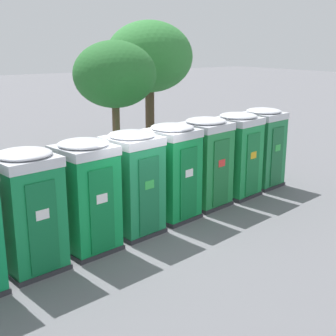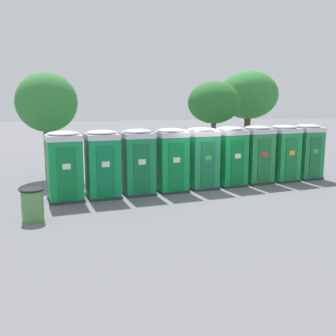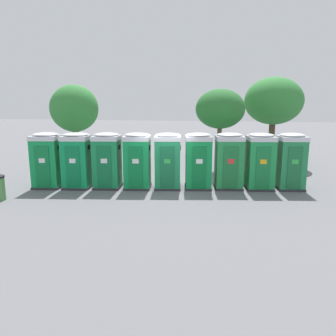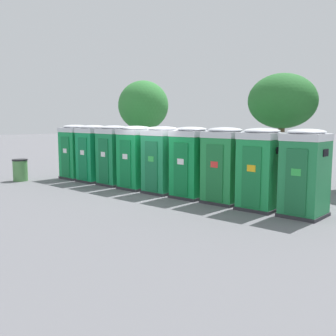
{
  "view_description": "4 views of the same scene",
  "coord_description": "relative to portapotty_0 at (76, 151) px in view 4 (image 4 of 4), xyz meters",
  "views": [
    {
      "loc": [
        -5.48,
        -9.34,
        4.55
      ],
      "look_at": [
        1.21,
        0.26,
        1.39
      ],
      "focal_mm": 50.0,
      "sensor_mm": 36.0,
      "label": 1
    },
    {
      "loc": [
        -4.8,
        -15.36,
        3.56
      ],
      "look_at": [
        -1.47,
        -0.21,
        0.94
      ],
      "focal_mm": 42.0,
      "sensor_mm": 36.0,
      "label": 2
    },
    {
      "loc": [
        2.98,
        -14.3,
        3.81
      ],
      "look_at": [
        0.0,
        0.05,
        0.93
      ],
      "focal_mm": 35.0,
      "sensor_mm": 36.0,
      "label": 3
    },
    {
      "loc": [
        11.75,
        -9.01,
        2.82
      ],
      "look_at": [
        0.26,
        0.09,
        0.98
      ],
      "focal_mm": 42.0,
      "sensor_mm": 36.0,
      "label": 4
    }
  ],
  "objects": [
    {
      "name": "portapotty_3",
      "position": [
        4.09,
        0.69,
        0.0
      ],
      "size": [
        1.36,
        1.37,
        2.54
      ],
      "color": "#2D2D33",
      "rests_on": "ground"
    },
    {
      "name": "portapotty_7",
      "position": [
        9.53,
        1.68,
        0.0
      ],
      "size": [
        1.39,
        1.4,
        2.54
      ],
      "color": "#2D2D33",
      "rests_on": "ground"
    },
    {
      "name": "portapotty_2",
      "position": [
        2.72,
        0.48,
        0.0
      ],
      "size": [
        1.35,
        1.36,
        2.54
      ],
      "color": "#2D2D33",
      "rests_on": "ground"
    },
    {
      "name": "street_tree_2",
      "position": [
        -0.86,
        4.51,
        2.21
      ],
      "size": [
        2.77,
        2.77,
        4.9
      ],
      "color": "brown",
      "rests_on": "ground"
    },
    {
      "name": "portapotty_1",
      "position": [
        1.37,
        0.21,
        0.0
      ],
      "size": [
        1.37,
        1.36,
        2.54
      ],
      "color": "#2D2D33",
      "rests_on": "ground"
    },
    {
      "name": "ground_plane",
      "position": [
        5.45,
        0.95,
        -1.28
      ],
      "size": [
        120.0,
        120.0,
        0.0
      ],
      "primitive_type": "plane",
      "color": "slate"
    },
    {
      "name": "portapotty_4",
      "position": [
        5.45,
        0.95,
        0.0
      ],
      "size": [
        1.36,
        1.38,
        2.54
      ],
      "color": "#2D2D33",
      "rests_on": "ground"
    },
    {
      "name": "trash_can",
      "position": [
        -0.88,
        -2.34,
        -0.78
      ],
      "size": [
        0.68,
        0.68,
        0.99
      ],
      "color": "#518C4C",
      "rests_on": "ground"
    },
    {
      "name": "street_tree_0",
      "position": [
        7.51,
        5.5,
        2.22
      ],
      "size": [
        2.76,
        2.76,
        4.63
      ],
      "color": "brown",
      "rests_on": "ground"
    },
    {
      "name": "portapotty_8",
      "position": [
        10.89,
        1.96,
        0.0
      ],
      "size": [
        1.35,
        1.37,
        2.54
      ],
      "color": "#2D2D33",
      "rests_on": "ground"
    },
    {
      "name": "portapotty_6",
      "position": [
        8.16,
        1.51,
        -0.0
      ],
      "size": [
        1.43,
        1.4,
        2.54
      ],
      "color": "#2D2D33",
      "rests_on": "ground"
    },
    {
      "name": "portapotty_5",
      "position": [
        6.8,
        1.22,
        0.0
      ],
      "size": [
        1.38,
        1.4,
        2.54
      ],
      "color": "#2D2D33",
      "rests_on": "ground"
    },
    {
      "name": "portapotty_0",
      "position": [
        0.0,
        0.0,
        0.0
      ],
      "size": [
        1.41,
        1.38,
        2.54
      ],
      "color": "#2D2D33",
      "rests_on": "ground"
    }
  ]
}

